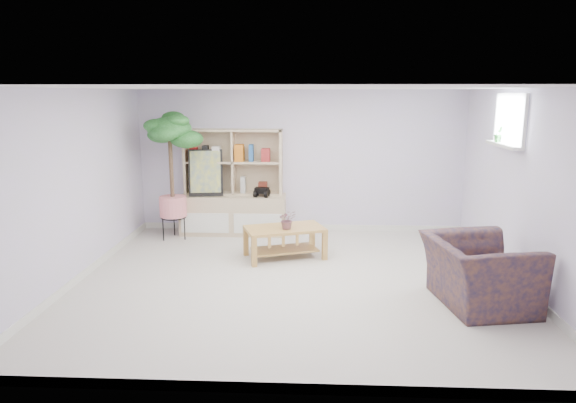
{
  "coord_description": "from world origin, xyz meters",
  "views": [
    {
      "loc": [
        0.19,
        -6.16,
        2.34
      ],
      "look_at": [
        -0.12,
        0.58,
        0.91
      ],
      "focal_mm": 32.0,
      "sensor_mm": 36.0,
      "label": 1
    }
  ],
  "objects_px": {
    "storage_unit": "(233,182)",
    "coffee_table": "(285,242)",
    "floor_tree": "(172,177)",
    "armchair": "(479,268)"
  },
  "relations": [
    {
      "from": "storage_unit",
      "to": "coffee_table",
      "type": "bearing_deg",
      "value": -53.98
    },
    {
      "from": "storage_unit",
      "to": "floor_tree",
      "type": "xyz_separation_m",
      "value": [
        -0.92,
        -0.39,
        0.15
      ]
    },
    {
      "from": "coffee_table",
      "to": "armchair",
      "type": "distance_m",
      "value": 2.76
    },
    {
      "from": "storage_unit",
      "to": "armchair",
      "type": "distance_m",
      "value": 4.31
    },
    {
      "from": "storage_unit",
      "to": "armchair",
      "type": "bearing_deg",
      "value": -41.96
    },
    {
      "from": "floor_tree",
      "to": "armchair",
      "type": "bearing_deg",
      "value": -31.07
    },
    {
      "from": "storage_unit",
      "to": "floor_tree",
      "type": "bearing_deg",
      "value": -157.15
    },
    {
      "from": "storage_unit",
      "to": "armchair",
      "type": "relative_size",
      "value": 1.51
    },
    {
      "from": "storage_unit",
      "to": "floor_tree",
      "type": "height_order",
      "value": "floor_tree"
    },
    {
      "from": "floor_tree",
      "to": "armchair",
      "type": "height_order",
      "value": "floor_tree"
    }
  ]
}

